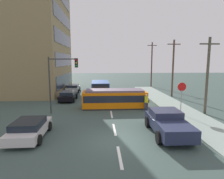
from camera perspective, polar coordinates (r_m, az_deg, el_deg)
name	(u,v)px	position (r m, az deg, el deg)	size (l,w,h in m)	color
ground_plane	(110,105)	(21.75, -0.72, -4.55)	(120.00, 120.00, 0.00)	#3A4E48
sidewalk_curb_right	(183,113)	(19.43, 20.44, -6.45)	(3.20, 36.00, 0.14)	#8C9F94
lane_stripe_0	(120,157)	(10.42, 2.31, -19.41)	(0.16, 2.40, 0.01)	silver
lane_stripe_1	(114,129)	(14.07, 0.72, -11.82)	(0.16, 2.40, 0.01)	silver
lane_stripe_2	(111,114)	(17.87, -0.16, -7.40)	(0.16, 2.40, 0.01)	silver
lane_stripe_3	(108,97)	(26.31, -1.16, -2.27)	(0.16, 2.40, 0.01)	silver
lane_stripe_4	(107,91)	(32.23, -1.54, -0.31)	(0.16, 2.40, 0.01)	silver
corner_building	(9,19)	(34.57, -28.43, 17.96)	(16.28, 14.44, 22.40)	olive
streetcar_tram	(114,98)	(20.26, 0.72, -2.62)	(6.67, 2.61, 1.94)	orange
city_bus	(100,87)	(29.06, -3.53, 0.83)	(2.66, 5.61, 1.85)	#1E4392
pedestrian_crossing	(146,102)	(19.19, 10.19, -3.55)	(0.50, 0.36, 1.67)	#293350
pickup_truck_parked	(168,123)	(13.51, 16.24, -9.48)	(2.33, 5.03, 1.55)	#232946
parked_sedan_near	(30,128)	(13.52, -23.36, -10.60)	(2.11, 4.10, 1.19)	silver
parked_sedan_mid	(68,96)	(24.54, -12.95, -1.80)	(1.97, 4.17, 1.19)	black
parked_sedan_far	(73,88)	(31.41, -11.55, 0.44)	(2.10, 4.62, 1.19)	beige
stop_sign	(182,92)	(18.03, 20.04, -0.65)	(0.76, 0.07, 2.88)	gray
traffic_light_mast	(61,74)	(18.22, -15.10, 4.36)	(2.71, 0.33, 5.28)	#333333
utility_pole_near	(207,75)	(19.44, 26.57, 3.99)	(1.80, 0.24, 7.00)	brown
utility_pole_mid	(173,67)	(27.80, 17.72, 6.34)	(1.80, 0.24, 7.78)	brown
utility_pole_far	(152,64)	(37.97, 11.74, 7.53)	(1.80, 0.24, 8.49)	brown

